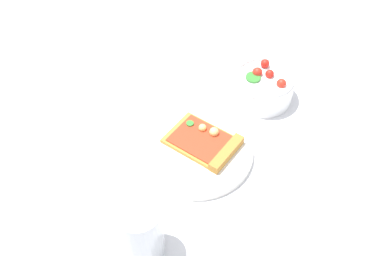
{
  "coord_description": "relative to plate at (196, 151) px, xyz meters",
  "views": [
    {
      "loc": [
        0.32,
        0.39,
        0.67
      ],
      "look_at": [
        -0.06,
        -0.05,
        0.03
      ],
      "focal_mm": 40.05,
      "sensor_mm": 36.0,
      "label": 1
    }
  ],
  "objects": [
    {
      "name": "ground_plane",
      "position": [
        0.04,
        0.01,
        -0.01
      ],
      "size": [
        2.4,
        2.4,
        0.0
      ],
      "primitive_type": "plane",
      "color": "silver",
      "rests_on": "ground"
    },
    {
      "name": "plate",
      "position": [
        0.0,
        0.0,
        0.0
      ],
      "size": [
        0.23,
        0.23,
        0.01
      ],
      "primitive_type": "cylinder",
      "color": "white",
      "rests_on": "ground_plane"
    },
    {
      "name": "pizza_slice_main",
      "position": [
        -0.02,
        0.01,
        0.01
      ],
      "size": [
        0.13,
        0.16,
        0.03
      ],
      "color": "gold",
      "rests_on": "plate"
    },
    {
      "name": "salad_bowl",
      "position": [
        -0.22,
        -0.03,
        0.03
      ],
      "size": [
        0.14,
        0.14,
        0.08
      ],
      "color": "white",
      "rests_on": "ground_plane"
    },
    {
      "name": "soda_glass",
      "position": [
        0.2,
        0.1,
        0.05
      ],
      "size": [
        0.07,
        0.07,
        0.12
      ],
      "color": "silver",
      "rests_on": "ground_plane"
    },
    {
      "name": "paper_napkin",
      "position": [
        -0.07,
        -0.22,
        -0.01
      ],
      "size": [
        0.11,
        0.16,
        0.0
      ],
      "primitive_type": "cube",
      "rotation": [
        0.0,
        0.0,
        0.01
      ],
      "color": "silver",
      "rests_on": "ground_plane"
    }
  ]
}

